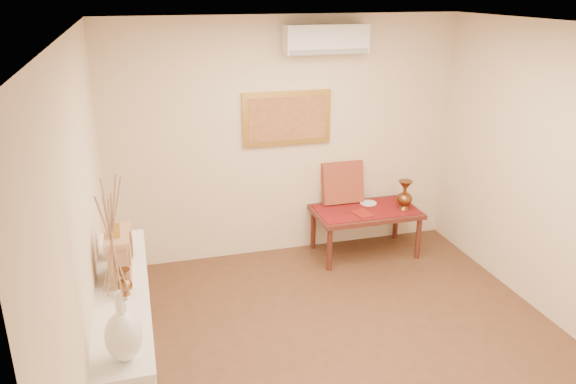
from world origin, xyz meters
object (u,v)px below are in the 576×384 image
object	(u,v)px
white_vase	(116,274)
display_ledge	(128,347)
wooden_chest	(122,241)
low_table	(366,215)
mantel_clock	(119,256)
brass_urn_tall	(405,192)

from	to	relation	value
white_vase	display_ledge	bearing A→B (deg)	91.79
wooden_chest	low_table	distance (m)	3.05
display_ledge	mantel_clock	size ratio (longest dim) A/B	4.93
brass_urn_tall	mantel_clock	size ratio (longest dim) A/B	1.01
low_table	brass_urn_tall	bearing A→B (deg)	-13.53
white_vase	low_table	xyz separation A→B (m)	(2.65, 2.71, -1.04)
display_ledge	white_vase	bearing A→B (deg)	-88.21
white_vase	display_ledge	size ratio (longest dim) A/B	0.54
white_vase	wooden_chest	distance (m)	1.43
display_ledge	wooden_chest	bearing A→B (deg)	88.53
display_ledge	low_table	bearing A→B (deg)	35.10
display_ledge	low_table	size ratio (longest dim) A/B	1.68
low_table	mantel_clock	bearing A→B (deg)	-147.31
brass_urn_tall	display_ledge	distance (m)	3.58
display_ledge	wooden_chest	size ratio (longest dim) A/B	8.28
white_vase	mantel_clock	xyz separation A→B (m)	(-0.03, 0.99, -0.37)
brass_urn_tall	display_ledge	xyz separation A→B (m)	(-3.10, -1.78, -0.27)
brass_urn_tall	low_table	world-z (taller)	brass_urn_tall
brass_urn_tall	wooden_chest	distance (m)	3.34
mantel_clock	brass_urn_tall	bearing A→B (deg)	27.50
mantel_clock	low_table	xyz separation A→B (m)	(2.67, 1.72, -0.67)
brass_urn_tall	low_table	xyz separation A→B (m)	(-0.43, 0.10, -0.28)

